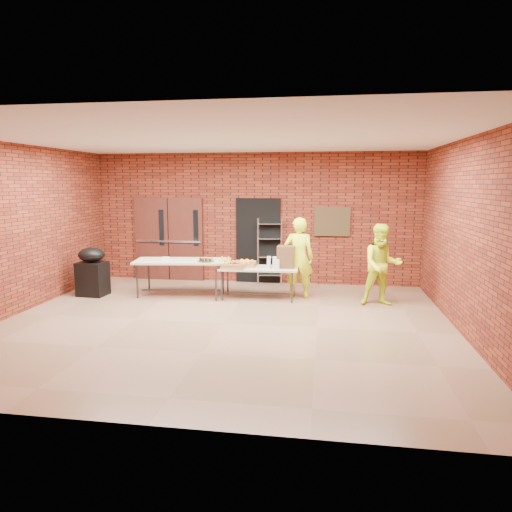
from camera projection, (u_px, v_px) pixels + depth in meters
The scene contains 19 objects.
room at pixel (223, 234), 7.84m from camera, with size 8.08×7.08×3.28m.
double_doors at pixel (169, 239), 11.61m from camera, with size 1.78×0.12×2.10m.
dark_doorway at pixel (258, 241), 11.29m from camera, with size 1.10×0.06×2.10m, color black.
bronze_plaque at pixel (332, 222), 10.93m from camera, with size 0.85×0.04×0.70m, color #3B2917.
wire_rack at pixel (270, 251), 11.14m from camera, with size 0.59×0.20×1.62m, color #BAB9C1, non-canonical shape.
table_left at pixel (180, 263), 9.93m from camera, with size 2.05×1.06×0.81m.
table_right at pixel (259, 270), 9.73m from camera, with size 1.69×0.76×0.68m.
basket_bananas at pixel (225, 265), 9.76m from camera, with size 0.40×0.31×0.12m.
basket_oranges at pixel (245, 264), 9.82m from camera, with size 0.45×0.35×0.14m.
basket_apples at pixel (233, 265), 9.62m from camera, with size 0.48×0.37×0.15m.
muffin_tray at pixel (206, 260), 9.73m from camera, with size 0.36×0.36×0.09m.
napkin_box at pixel (166, 259), 9.94m from camera, with size 0.17×0.12×0.06m, color silver.
coffee_dispenser at pixel (286, 257), 9.66m from camera, with size 0.35×0.32×0.47m, color #55391D.
cup_stack_front at pixel (275, 263), 9.52m from camera, with size 0.09×0.09×0.26m, color silver.
cup_stack_mid at pixel (278, 265), 9.42m from camera, with size 0.07×0.07×0.22m, color silver.
cup_stack_back at pixel (269, 262), 9.63m from camera, with size 0.08×0.08×0.25m, color silver.
covered_grill at pixel (92, 272), 10.04m from camera, with size 0.62×0.53×1.07m.
volunteer_woman at pixel (299, 258), 9.78m from camera, with size 0.64×0.42×1.75m, color #DEF51B.
volunteer_man at pixel (382, 265), 9.19m from camera, with size 0.81×0.63×1.66m, color #DEF51B.
Camera 1 is at (1.76, -7.62, 2.46)m, focal length 32.00 mm.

